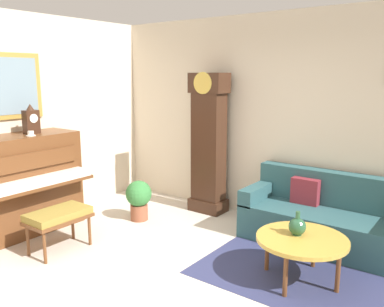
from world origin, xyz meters
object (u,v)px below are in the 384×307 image
(grandfather_clock, at_px, (209,147))
(mantel_clock, at_px, (31,120))
(coffee_table, at_px, (302,241))
(potted_plant, at_px, (139,198))
(piano_bench, at_px, (58,217))
(couch, at_px, (325,219))
(piano, at_px, (22,184))
(green_jug, at_px, (297,226))
(teacup, at_px, (31,134))

(grandfather_clock, relative_size, mantel_clock, 5.34)
(coffee_table, distance_m, potted_plant, 2.47)
(piano_bench, xyz_separation_m, couch, (2.38, 2.01, -0.09))
(couch, bearing_deg, mantel_clock, -151.45)
(potted_plant, bearing_deg, grandfather_clock, 58.11)
(piano, bearing_deg, coffee_table, 15.51)
(piano_bench, height_order, potted_plant, potted_plant)
(couch, relative_size, mantel_clock, 5.00)
(mantel_clock, bearing_deg, grandfather_clock, 52.81)
(mantel_clock, relative_size, green_jug, 1.58)
(couch, relative_size, teacup, 16.38)
(piano, height_order, teacup, teacup)
(coffee_table, bearing_deg, green_jug, 153.52)
(grandfather_clock, height_order, teacup, grandfather_clock)
(couch, height_order, teacup, teacup)
(mantel_clock, xyz_separation_m, teacup, (0.15, -0.11, -0.15))
(mantel_clock, bearing_deg, piano_bench, -17.44)
(potted_plant, bearing_deg, coffee_table, -6.17)
(coffee_table, distance_m, mantel_clock, 3.55)
(piano_bench, height_order, mantel_clock, mantel_clock)
(piano, bearing_deg, green_jug, 16.35)
(couch, xyz_separation_m, mantel_clock, (-3.22, -1.75, 1.11))
(potted_plant, bearing_deg, piano, -126.50)
(grandfather_clock, relative_size, green_jug, 8.46)
(piano_bench, height_order, grandfather_clock, grandfather_clock)
(piano, height_order, coffee_table, piano)
(piano, xyz_separation_m, green_jug, (3.26, 0.96, -0.09))
(piano_bench, height_order, green_jug, green_jug)
(couch, height_order, green_jug, couch)
(green_jug, bearing_deg, couch, 92.45)
(coffee_table, relative_size, teacup, 7.59)
(grandfather_clock, distance_m, mantel_clock, 2.41)
(green_jug, bearing_deg, teacup, -164.33)
(piano, relative_size, grandfather_clock, 0.71)
(piano, relative_size, coffee_table, 1.64)
(piano, bearing_deg, mantel_clock, 89.13)
(piano_bench, height_order, couch, couch)
(teacup, height_order, potted_plant, teacup)
(couch, bearing_deg, piano, -148.88)
(coffee_table, height_order, teacup, teacup)
(coffee_table, relative_size, potted_plant, 1.57)
(piano_bench, distance_m, teacup, 1.12)
(grandfather_clock, bearing_deg, coffee_table, -31.40)
(couch, xyz_separation_m, potted_plant, (-2.34, -0.76, 0.01))
(piano, xyz_separation_m, grandfather_clock, (1.43, 2.08, 0.33))
(piano_bench, xyz_separation_m, grandfather_clock, (0.60, 2.15, 0.56))
(coffee_table, distance_m, green_jug, 0.14)
(teacup, bearing_deg, piano, -150.85)
(couch, xyz_separation_m, teacup, (-3.07, -1.86, 0.97))
(grandfather_clock, distance_m, green_jug, 2.19)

